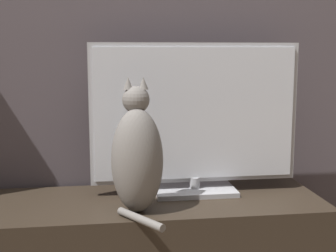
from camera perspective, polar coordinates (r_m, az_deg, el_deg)
The scene contains 3 objects.
wall_back at distance 2.11m, azimuth -3.61°, elevation 14.73°, with size 4.80×0.05×2.60m.
tv at distance 1.94m, azimuth 3.33°, elevation 0.81°, with size 0.87×0.20×0.63m.
cat at distance 1.73m, azimuth -3.79°, elevation -3.78°, with size 0.19×0.32×0.50m.
Camera 1 is at (-0.17, -0.87, 1.09)m, focal length 50.00 mm.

